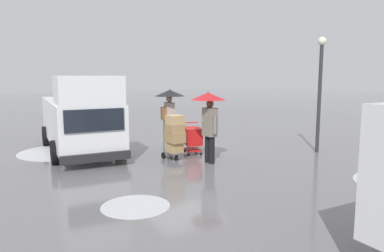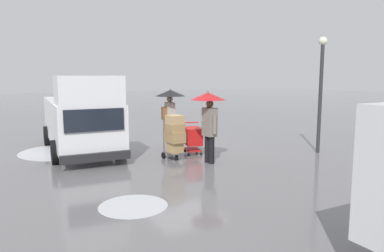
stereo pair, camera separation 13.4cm
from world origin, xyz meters
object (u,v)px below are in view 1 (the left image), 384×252
street_lamp (320,82)px  pedestrian_pink_side (169,105)px  hand_dolly_boxes (175,134)px  pedestrian_black_side (209,110)px  cargo_van_parked_right (81,118)px  shopping_cart_vendor (193,137)px

street_lamp → pedestrian_pink_side: bearing=-34.4°
hand_dolly_boxes → pedestrian_black_side: bearing=130.2°
hand_dolly_boxes → cargo_van_parked_right: bearing=-46.3°
hand_dolly_boxes → street_lamp: size_ratio=0.36×
street_lamp → hand_dolly_boxes: bearing=-16.4°
cargo_van_parked_right → hand_dolly_boxes: size_ratio=3.90×
cargo_van_parked_right → pedestrian_black_side: cargo_van_parked_right is taller
shopping_cart_vendor → street_lamp: (-3.84, 1.85, 1.80)m
pedestrian_pink_side → pedestrian_black_side: same height
pedestrian_black_side → street_lamp: bearing=172.3°
cargo_van_parked_right → hand_dolly_boxes: cargo_van_parked_right is taller
shopping_cart_vendor → hand_dolly_boxes: 1.03m
street_lamp → cargo_van_parked_right: bearing=-28.4°
pedestrian_pink_side → street_lamp: street_lamp is taller
hand_dolly_boxes → pedestrian_pink_side: (-0.53, -1.49, 0.78)m
hand_dolly_boxes → pedestrian_black_side: size_ratio=0.65×
hand_dolly_boxes → pedestrian_black_side: pedestrian_black_side is taller
pedestrian_pink_side → street_lamp: bearing=145.6°
shopping_cart_vendor → hand_dolly_boxes: size_ratio=0.73×
pedestrian_black_side → street_lamp: street_lamp is taller
cargo_van_parked_right → street_lamp: size_ratio=1.41×
shopping_cart_vendor → street_lamp: size_ratio=0.26×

